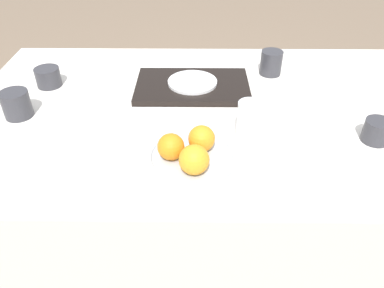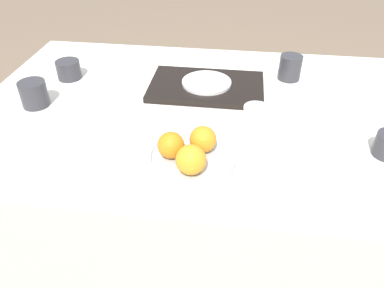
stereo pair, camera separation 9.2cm
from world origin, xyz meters
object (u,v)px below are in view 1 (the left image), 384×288
orange_1 (171,147)px  orange_2 (194,160)px  serving_tray (192,86)px  cup_1 (48,77)px  cup_3 (16,104)px  cup_0 (377,131)px  fruit_platter (192,157)px  water_glass (249,120)px  orange_0 (202,139)px  side_plate (192,82)px  cup_2 (271,63)px

orange_1 → orange_2: 0.08m
serving_tray → cup_1: bearing=177.8°
cup_3 → serving_tray: bearing=18.6°
serving_tray → cup_0: (0.50, -0.29, 0.02)m
fruit_platter → water_glass: bearing=35.8°
orange_1 → cup_3: 0.51m
orange_1 → orange_0: bearing=24.4°
orange_0 → orange_1: bearing=-155.6°
cup_1 → cup_3: (-0.03, -0.19, 0.01)m
orange_2 → side_plate: orange_2 is taller
fruit_platter → side_plate: side_plate is taller
orange_2 → side_plate: (-0.01, 0.44, -0.02)m
serving_tray → side_plate: (0.00, -0.00, 0.02)m
orange_1 → orange_2: size_ratio=0.92×
side_plate → cup_3: 0.54m
serving_tray → cup_1: cup_1 is taller
orange_1 → cup_3: size_ratio=0.83×
orange_0 → serving_tray: size_ratio=0.18×
cup_2 → orange_1: bearing=-123.1°
orange_0 → orange_1: size_ratio=1.02×
cup_0 → cup_1: cup_1 is taller
orange_2 → cup_0: 0.51m
orange_0 → fruit_platter: bearing=-130.7°
cup_2 → cup_0: bearing=-61.6°
fruit_platter → water_glass: (0.15, 0.11, 0.04)m
orange_2 → water_glass: water_glass is taller
orange_2 → serving_tray: size_ratio=0.20×
orange_2 → cup_0: bearing=16.9°
cup_0 → cup_1: (-0.98, 0.31, 0.00)m
orange_1 → water_glass: bearing=29.7°
side_plate → cup_0: 0.57m
cup_0 → cup_1: size_ratio=0.89×
fruit_platter → cup_0: 0.50m
water_glass → cup_1: 0.70m
orange_0 → side_plate: (-0.03, 0.35, -0.02)m
orange_0 → water_glass: water_glass is taller
orange_1 → fruit_platter: bearing=7.1°
fruit_platter → orange_2: size_ratio=3.07×
fruit_platter → cup_3: bearing=158.4°
fruit_platter → cup_3: cup_3 is taller
cup_3 → orange_0: bearing=-18.1°
side_plate → water_glass: bearing=-59.6°
orange_0 → side_plate: bearing=94.3°
orange_0 → side_plate: size_ratio=0.42×
side_plate → orange_0: bearing=-85.7°
orange_1 → cup_2: (0.33, 0.50, -0.00)m
side_plate → cup_2: cup_2 is taller
orange_1 → cup_0: (0.55, 0.09, -0.01)m
orange_1 → cup_0: size_ratio=0.92×
serving_tray → side_plate: size_ratio=2.29×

